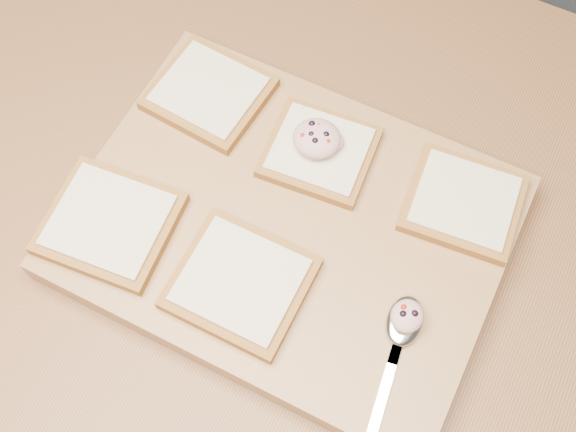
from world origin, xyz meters
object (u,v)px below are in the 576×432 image
cutting_board (288,227)px  tuna_salad_dollop (317,138)px  spoon (401,333)px  bread_far_center (320,152)px

cutting_board → tuna_salad_dollop: 0.10m
spoon → tuna_salad_dollop: bearing=137.6°
bread_far_center → tuna_salad_dollop: bearing=155.3°
cutting_board → spoon: (0.16, -0.06, 0.02)m
spoon → bread_far_center: bearing=137.1°
tuna_salad_dollop → spoon: 0.22m
cutting_board → bread_far_center: 0.09m
bread_far_center → spoon: (0.16, -0.15, -0.00)m
spoon → cutting_board: bearing=158.3°
cutting_board → spoon: spoon is taller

